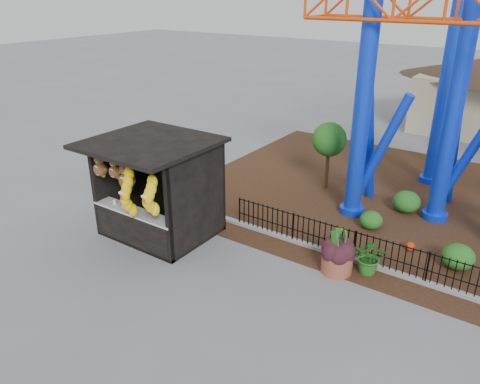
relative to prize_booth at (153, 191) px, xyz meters
The scene contains 9 objects.
ground 3.47m from the prize_booth, 16.82° to the right, with size 120.00×120.00×0.00m, color slate.
mulch_bed 10.07m from the prize_booth, 45.46° to the left, with size 18.00×12.00×0.02m, color #331E11.
curb 7.44m from the prize_booth, 16.72° to the left, with size 18.00×0.18×0.12m, color gray.
prize_booth is the anchor object (origin of this frame).
picket_fence 8.22m from the prize_booth, 14.90° to the left, with size 12.20×0.06×1.00m, color black, non-canonical shape.
terracotta_planter 5.88m from the prize_booth, 13.46° to the left, with size 0.86×0.86×0.56m, color brown.
planter_foliage 5.78m from the prize_booth, 13.46° to the left, with size 0.70×0.70×0.64m, color black.
potted_plant 6.67m from the prize_booth, 15.82° to the left, with size 0.93×0.81×1.03m, color #265C1B.
landscaping 8.77m from the prize_booth, 33.14° to the left, with size 6.73×4.08×0.76m.
Camera 1 is at (6.70, -8.35, 7.24)m, focal length 35.00 mm.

